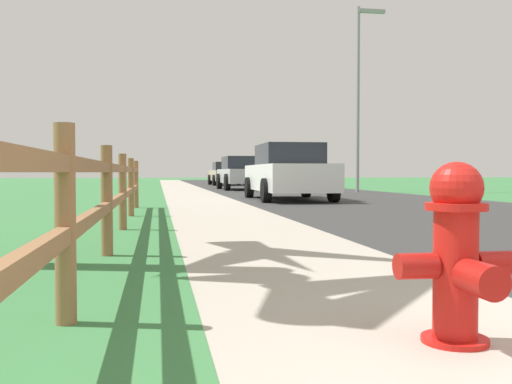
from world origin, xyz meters
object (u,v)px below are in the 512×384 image
Objects in this scene: fire_hydrant at (458,252)px; parked_car_silver at (241,173)px; street_lamp at (360,85)px; parked_car_beige at (227,174)px; parked_suv_white at (288,172)px.

fire_hydrant is 0.19× the size of parked_car_silver.
parked_car_silver is (2.49, 24.29, 0.35)m from fire_hydrant.
fire_hydrant is 21.31m from street_lamp.
parked_car_beige is at bearing 104.78° from street_lamp.
parked_car_beige is (2.97, 33.90, 0.29)m from fire_hydrant.
parked_car_silver is at bearing 84.15° from fire_hydrant.
parked_suv_white is 1.12× the size of parked_car_beige.
parked_car_beige is 14.96m from street_lamp.
street_lamp reaches higher than parked_car_beige.
parked_car_silver is 0.61× the size of street_lamp.
parked_suv_white is 8.02m from street_lamp.
street_lamp is at bearing -46.61° from parked_car_silver.
street_lamp reaches higher than parked_car_silver.
parked_car_silver is 9.62m from parked_car_beige.
parked_suv_white reaches higher than fire_hydrant.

